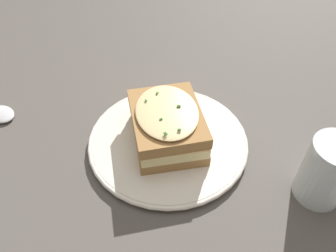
# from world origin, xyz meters

# --- Properties ---
(ground_plane) EXTENTS (2.40, 2.40, 0.00)m
(ground_plane) POSITION_xyz_m (0.00, 0.00, 0.00)
(ground_plane) COLOR #514C47
(dinner_plate) EXTENTS (0.27, 0.27, 0.01)m
(dinner_plate) POSITION_xyz_m (-0.00, -0.02, 0.01)
(dinner_plate) COLOR silver
(dinner_plate) RESTS_ON ground_plane
(sandwich) EXTENTS (0.16, 0.14, 0.07)m
(sandwich) POSITION_xyz_m (-0.00, -0.02, 0.05)
(sandwich) COLOR #A37542
(sandwich) RESTS_ON dinner_plate
(water_glass) EXTENTS (0.07, 0.07, 0.10)m
(water_glass) POSITION_xyz_m (0.10, 0.21, 0.05)
(water_glass) COLOR silver
(water_glass) RESTS_ON ground_plane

